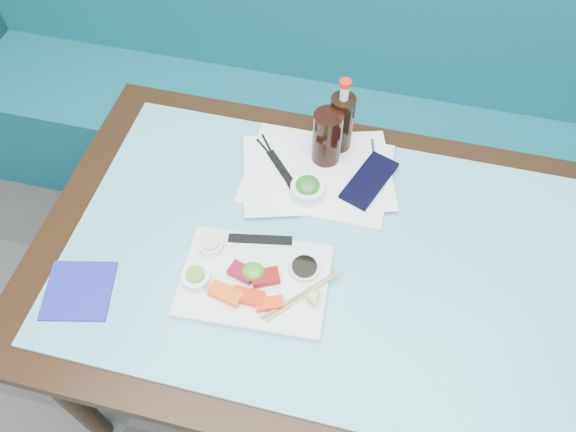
% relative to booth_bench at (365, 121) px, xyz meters
% --- Properties ---
extents(booth_bench, '(3.00, 0.56, 1.17)m').
position_rel_booth_bench_xyz_m(booth_bench, '(0.00, 0.00, 0.00)').
color(booth_bench, '#105C67').
rests_on(booth_bench, ground).
extents(dining_table, '(1.40, 0.90, 0.75)m').
position_rel_booth_bench_xyz_m(dining_table, '(0.00, -0.84, 0.29)').
color(dining_table, black).
rests_on(dining_table, ground).
extents(glass_top, '(1.22, 0.76, 0.01)m').
position_rel_booth_bench_xyz_m(glass_top, '(0.00, -0.84, 0.38)').
color(glass_top, '#62B1C5').
rests_on(glass_top, dining_table).
extents(sashimi_plate, '(0.35, 0.26, 0.02)m').
position_rel_booth_bench_xyz_m(sashimi_plate, '(-0.14, -0.95, 0.39)').
color(sashimi_plate, white).
rests_on(sashimi_plate, glass_top).
extents(salmon_left, '(0.08, 0.05, 0.02)m').
position_rel_booth_bench_xyz_m(salmon_left, '(-0.19, -1.00, 0.41)').
color(salmon_left, '#FF530A').
rests_on(salmon_left, sashimi_plate).
extents(salmon_mid, '(0.07, 0.04, 0.02)m').
position_rel_booth_bench_xyz_m(salmon_mid, '(-0.14, -1.00, 0.41)').
color(salmon_mid, red).
rests_on(salmon_mid, sashimi_plate).
extents(salmon_right, '(0.07, 0.05, 0.01)m').
position_rel_booth_bench_xyz_m(salmon_right, '(-0.09, -1.00, 0.41)').
color(salmon_right, '#F43D09').
rests_on(salmon_right, sashimi_plate).
extents(tuna_left, '(0.07, 0.05, 0.02)m').
position_rel_booth_bench_xyz_m(tuna_left, '(-0.17, -0.94, 0.41)').
color(tuna_left, maroon).
rests_on(tuna_left, sashimi_plate).
extents(tuna_right, '(0.07, 0.06, 0.02)m').
position_rel_booth_bench_xyz_m(tuna_right, '(-0.12, -0.94, 0.41)').
color(tuna_right, maroon).
rests_on(tuna_right, sashimi_plate).
extents(seaweed_garnish, '(0.06, 0.06, 0.03)m').
position_rel_booth_bench_xyz_m(seaweed_garnish, '(-0.15, -0.94, 0.41)').
color(seaweed_garnish, '#448F21').
rests_on(seaweed_garnish, sashimi_plate).
extents(ramekin_wasabi, '(0.07, 0.07, 0.03)m').
position_rel_booth_bench_xyz_m(ramekin_wasabi, '(-0.27, -0.98, 0.41)').
color(ramekin_wasabi, white).
rests_on(ramekin_wasabi, sashimi_plate).
extents(wasabi_fill, '(0.05, 0.05, 0.01)m').
position_rel_booth_bench_xyz_m(wasabi_fill, '(-0.27, -0.98, 0.43)').
color(wasabi_fill, olive).
rests_on(wasabi_fill, ramekin_wasabi).
extents(ramekin_ginger, '(0.07, 0.07, 0.02)m').
position_rel_booth_bench_xyz_m(ramekin_ginger, '(-0.26, -0.89, 0.41)').
color(ramekin_ginger, white).
rests_on(ramekin_ginger, sashimi_plate).
extents(ginger_fill, '(0.05, 0.05, 0.01)m').
position_rel_booth_bench_xyz_m(ginger_fill, '(-0.26, -0.89, 0.43)').
color(ginger_fill, beige).
rests_on(ginger_fill, ramekin_ginger).
extents(soy_dish, '(0.08, 0.08, 0.01)m').
position_rel_booth_bench_xyz_m(soy_dish, '(-0.04, -0.90, 0.41)').
color(soy_dish, white).
rests_on(soy_dish, sashimi_plate).
extents(soy_fill, '(0.06, 0.06, 0.01)m').
position_rel_booth_bench_xyz_m(soy_fill, '(-0.04, -0.90, 0.42)').
color(soy_fill, black).
rests_on(soy_fill, soy_dish).
extents(lemon_wedge, '(0.05, 0.04, 0.04)m').
position_rel_booth_bench_xyz_m(lemon_wedge, '(0.00, -0.98, 0.42)').
color(lemon_wedge, '#E6E06D').
rests_on(lemon_wedge, sashimi_plate).
extents(chopstick_sleeve, '(0.15, 0.05, 0.00)m').
position_rel_booth_bench_xyz_m(chopstick_sleeve, '(-0.16, -0.84, 0.40)').
color(chopstick_sleeve, black).
rests_on(chopstick_sleeve, sashimi_plate).
extents(wooden_chopstick_a, '(0.14, 0.16, 0.01)m').
position_rel_booth_bench_xyz_m(wooden_chopstick_a, '(-0.03, -0.96, 0.40)').
color(wooden_chopstick_a, '#AA7F50').
rests_on(wooden_chopstick_a, sashimi_plate).
extents(wooden_chopstick_b, '(0.14, 0.16, 0.01)m').
position_rel_booth_bench_xyz_m(wooden_chopstick_b, '(-0.02, -0.96, 0.40)').
color(wooden_chopstick_b, tan).
rests_on(wooden_chopstick_b, sashimi_plate).
extents(serving_tray, '(0.37, 0.28, 0.01)m').
position_rel_booth_bench_xyz_m(serving_tray, '(-0.07, -0.61, 0.39)').
color(serving_tray, white).
rests_on(serving_tray, glass_top).
extents(paper_placemat, '(0.44, 0.37, 0.00)m').
position_rel_booth_bench_xyz_m(paper_placemat, '(-0.07, -0.61, 0.40)').
color(paper_placemat, white).
rests_on(paper_placemat, serving_tray).
extents(seaweed_bowl, '(0.11, 0.11, 0.03)m').
position_rel_booth_bench_xyz_m(seaweed_bowl, '(-0.08, -0.68, 0.41)').
color(seaweed_bowl, white).
rests_on(seaweed_bowl, serving_tray).
extents(seaweed_salad, '(0.06, 0.06, 0.03)m').
position_rel_booth_bench_xyz_m(seaweed_salad, '(-0.08, -0.68, 0.43)').
color(seaweed_salad, '#207A1C').
rests_on(seaweed_salad, seaweed_bowl).
extents(cola_glass, '(0.09, 0.09, 0.16)m').
position_rel_booth_bench_xyz_m(cola_glass, '(-0.06, -0.55, 0.47)').
color(cola_glass, black).
rests_on(cola_glass, serving_tray).
extents(navy_pouch, '(0.13, 0.19, 0.01)m').
position_rel_booth_bench_xyz_m(navy_pouch, '(0.07, -0.61, 0.40)').
color(navy_pouch, black).
rests_on(navy_pouch, serving_tray).
extents(fork, '(0.03, 0.08, 0.01)m').
position_rel_booth_bench_xyz_m(fork, '(0.06, -0.50, 0.40)').
color(fork, silver).
rests_on(fork, serving_tray).
extents(black_chopstick_a, '(0.15, 0.21, 0.01)m').
position_rel_booth_bench_xyz_m(black_chopstick_a, '(-0.17, -0.62, 0.40)').
color(black_chopstick_a, black).
rests_on(black_chopstick_a, serving_tray).
extents(black_chopstick_b, '(0.19, 0.17, 0.01)m').
position_rel_booth_bench_xyz_m(black_chopstick_b, '(-0.16, -0.62, 0.40)').
color(black_chopstick_b, black).
rests_on(black_chopstick_b, serving_tray).
extents(tray_sleeve, '(0.10, 0.11, 0.00)m').
position_rel_booth_bench_xyz_m(tray_sleeve, '(-0.16, -0.62, 0.40)').
color(tray_sleeve, black).
rests_on(tray_sleeve, serving_tray).
extents(cola_bottle_body, '(0.07, 0.07, 0.18)m').
position_rel_booth_bench_xyz_m(cola_bottle_body, '(-0.03, -0.50, 0.47)').
color(cola_bottle_body, black).
rests_on(cola_bottle_body, glass_top).
extents(cola_bottle_neck, '(0.02, 0.02, 0.04)m').
position_rel_booth_bench_xyz_m(cola_bottle_neck, '(-0.03, -0.50, 0.59)').
color(cola_bottle_neck, white).
rests_on(cola_bottle_neck, cola_bottle_body).
extents(cola_bottle_cap, '(0.03, 0.03, 0.01)m').
position_rel_booth_bench_xyz_m(cola_bottle_cap, '(-0.03, -0.50, 0.61)').
color(cola_bottle_cap, red).
rests_on(cola_bottle_cap, cola_bottle_neck).
extents(blue_napkin, '(0.18, 0.18, 0.01)m').
position_rel_booth_bench_xyz_m(blue_napkin, '(-0.53, -1.07, 0.39)').
color(blue_napkin, navy).
rests_on(blue_napkin, glass_top).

